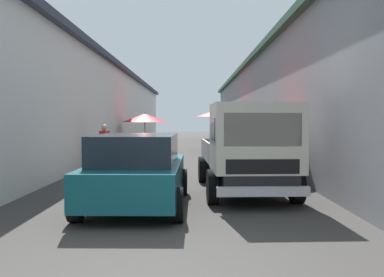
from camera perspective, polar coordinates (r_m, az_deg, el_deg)
The scene contains 10 objects.
ground at distance 17.48m, azimuth -1.38°, elevation -3.17°, with size 90.00×90.00×0.00m, color #3D3A38.
building_left_whitewash at distance 20.98m, azimuth -20.53°, elevation 4.01°, with size 49.80×7.50×4.66m.
building_right_concrete at distance 20.69m, azimuth 18.36°, elevation 4.37°, with size 49.80×7.50×4.88m.
fruit_stall_mid_lane at distance 12.61m, azimuth 8.45°, elevation 2.02°, with size 2.62×2.62×2.14m.
fruit_stall_near_left at distance 23.43m, azimuth 4.00°, elevation 3.19°, with size 2.85×2.85×2.47m.
fruit_stall_near_right at distance 22.25m, azimuth -6.48°, elevation 2.27°, with size 2.43×2.43×2.17m.
hatchback_car at distance 8.44m, azimuth -7.46°, elevation -4.27°, with size 3.93×1.96×1.45m.
delivery_truck at distance 9.37m, azimuth 7.79°, elevation -1.74°, with size 4.99×2.13×2.08m.
vendor_by_crates at distance 14.91m, azimuth -11.83°, elevation -0.70°, with size 0.63×0.28×1.58m.
parked_scooter at distance 14.32m, azimuth 5.43°, elevation -2.64°, with size 1.67×0.58×1.14m.
Camera 1 is at (-3.88, -0.43, 1.73)m, focal length 39.12 mm.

